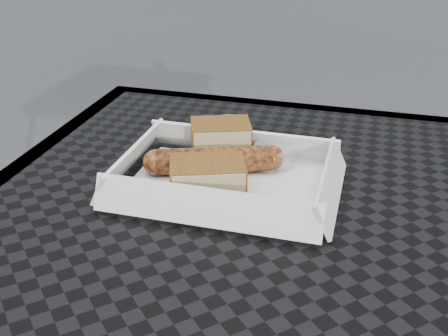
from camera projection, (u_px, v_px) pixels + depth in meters
The scene contains 9 objects.
patio_table at pixel (318, 316), 0.56m from camera, with size 0.80×0.80×0.74m.
food_tray at pixel (226, 186), 0.64m from camera, with size 0.22×0.15×0.00m, color white.
bratwurst at pixel (214, 160), 0.66m from camera, with size 0.16×0.08×0.03m.
bread_near at pixel (221, 140), 0.70m from camera, with size 0.07×0.05×0.05m, color brown.
bread_far at pixel (208, 179), 0.61m from camera, with size 0.08×0.05×0.04m, color brown.
veg_garnish at pixel (266, 214), 0.58m from camera, with size 0.03×0.03×0.00m.
napkin at pixel (284, 155), 0.72m from camera, with size 0.12×0.12×0.00m, color white.
condiment_cup_sauce at pixel (229, 131), 0.75m from camera, with size 0.05×0.05×0.03m, color #950F0A.
condiment_cup_empty at pixel (274, 156), 0.68m from camera, with size 0.05×0.05×0.03m, color silver.
Camera 1 is at (0.03, -0.44, 1.06)m, focal length 45.00 mm.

